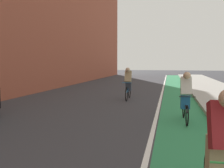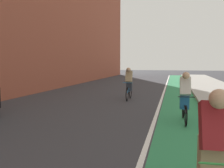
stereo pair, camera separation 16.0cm
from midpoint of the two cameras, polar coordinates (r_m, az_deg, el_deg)
The scene contains 7 objects.
ground_plane at distance 13.54m, azimuth 0.67°, elevation -2.75°, with size 92.57×92.57×0.00m, color #38383D.
bike_lane_paint at distance 15.14m, azimuth 16.06°, elevation -2.11°, with size 1.60×42.08×0.00m, color #2D8451.
lane_divider_stripe at distance 15.14m, azimuth 12.66°, elevation -2.03°, with size 0.12×42.08×0.00m, color white.
sidewalk_right at distance 15.39m, azimuth 25.15°, elevation -2.02°, with size 3.26×42.08×0.14m, color #A8A59E.
cyclist_mid at distance 3.18m, azimuth 24.49°, elevation -14.11°, with size 0.48×1.66×1.59m.
cyclist_trailing at distance 7.78m, azimuth 17.74°, elevation -2.93°, with size 0.48×1.67×1.59m.
cyclist_far at distance 11.94m, azimuth 4.50°, elevation 0.08°, with size 0.48×1.74×1.62m.
Camera 2 is at (3.30, 4.04, 1.87)m, focal length 37.90 mm.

